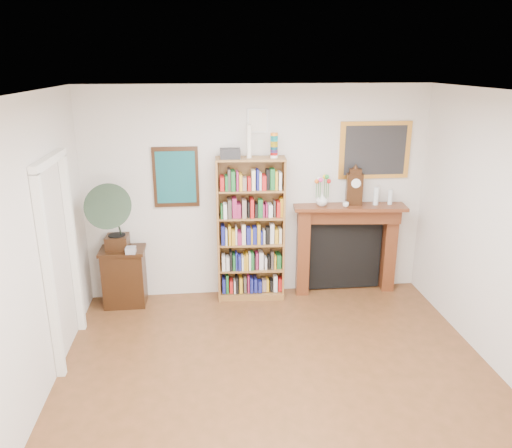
# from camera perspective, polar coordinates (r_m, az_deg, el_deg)

# --- Properties ---
(room) EXTENTS (4.51, 5.01, 2.81)m
(room) POSITION_cam_1_polar(r_m,az_deg,el_deg) (4.23, 3.80, -5.00)
(room) COLOR #503318
(room) RESTS_ON ground
(door_casing) EXTENTS (0.08, 1.02, 2.17)m
(door_casing) POSITION_cam_1_polar(r_m,az_deg,el_deg) (5.56, -21.54, -2.08)
(door_casing) COLOR white
(door_casing) RESTS_ON left_wall
(teal_poster) EXTENTS (0.58, 0.04, 0.78)m
(teal_poster) POSITION_cam_1_polar(r_m,az_deg,el_deg) (6.48, -9.13, 5.31)
(teal_poster) COLOR black
(teal_poster) RESTS_ON back_wall
(small_picture) EXTENTS (0.26, 0.04, 0.30)m
(small_picture) POSITION_cam_1_polar(r_m,az_deg,el_deg) (6.39, 0.18, 11.73)
(small_picture) COLOR white
(small_picture) RESTS_ON back_wall
(gilt_painting) EXTENTS (0.95, 0.04, 0.75)m
(gilt_painting) POSITION_cam_1_polar(r_m,az_deg,el_deg) (6.79, 13.44, 8.20)
(gilt_painting) COLOR gold
(gilt_painting) RESTS_ON back_wall
(bookshelf) EXTENTS (0.90, 0.36, 2.20)m
(bookshelf) POSITION_cam_1_polar(r_m,az_deg,el_deg) (6.50, -0.58, 0.25)
(bookshelf) COLOR brown
(bookshelf) RESTS_ON floor
(side_cabinet) EXTENTS (0.57, 0.41, 0.77)m
(side_cabinet) POSITION_cam_1_polar(r_m,az_deg,el_deg) (6.75, -14.80, -5.85)
(side_cabinet) COLOR black
(side_cabinet) RESTS_ON floor
(fireplace) EXTENTS (1.51, 0.49, 1.25)m
(fireplace) POSITION_cam_1_polar(r_m,az_deg,el_deg) (6.91, 10.29, -1.80)
(fireplace) COLOR #522513
(fireplace) RESTS_ON floor
(gramophone) EXTENTS (0.57, 0.70, 0.92)m
(gramophone) POSITION_cam_1_polar(r_m,az_deg,el_deg) (6.35, -16.10, 1.20)
(gramophone) COLOR black
(gramophone) RESTS_ON side_cabinet
(cd_stack) EXTENTS (0.12, 0.12, 0.08)m
(cd_stack) POSITION_cam_1_polar(r_m,az_deg,el_deg) (6.43, -14.13, -2.91)
(cd_stack) COLOR silver
(cd_stack) RESTS_ON side_cabinet
(mantel_clock) EXTENTS (0.22, 0.14, 0.48)m
(mantel_clock) POSITION_cam_1_polar(r_m,az_deg,el_deg) (6.68, 11.18, 4.11)
(mantel_clock) COLOR black
(mantel_clock) RESTS_ON fireplace
(flower_vase) EXTENTS (0.20, 0.20, 0.17)m
(flower_vase) POSITION_cam_1_polar(r_m,az_deg,el_deg) (6.60, 7.54, 2.79)
(flower_vase) COLOR silver
(flower_vase) RESTS_ON fireplace
(teacup) EXTENTS (0.09, 0.09, 0.06)m
(teacup) POSITION_cam_1_polar(r_m,az_deg,el_deg) (6.60, 10.21, 2.20)
(teacup) COLOR white
(teacup) RESTS_ON fireplace
(bottle_left) EXTENTS (0.07, 0.07, 0.24)m
(bottle_left) POSITION_cam_1_polar(r_m,az_deg,el_deg) (6.77, 13.56, 3.13)
(bottle_left) COLOR silver
(bottle_left) RESTS_ON fireplace
(bottle_right) EXTENTS (0.06, 0.06, 0.20)m
(bottle_right) POSITION_cam_1_polar(r_m,az_deg,el_deg) (6.84, 15.09, 3.00)
(bottle_right) COLOR silver
(bottle_right) RESTS_ON fireplace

